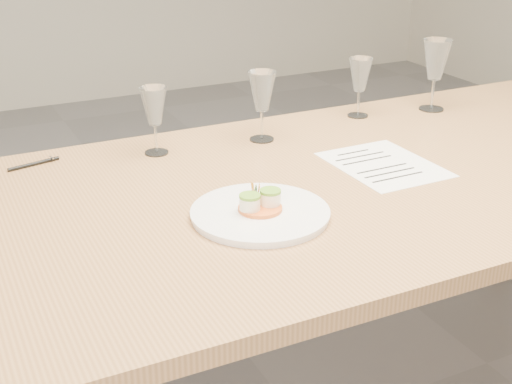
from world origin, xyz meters
name	(u,v)px	position (x,y,z in m)	size (l,w,h in m)	color
dining_table	(312,207)	(0.00, 0.00, 0.68)	(2.40, 1.00, 0.75)	#AF7D4C
dinner_plate	(260,212)	(-0.20, -0.12, 0.76)	(0.30, 0.30, 0.08)	white
recipe_sheet	(384,165)	(0.21, 0.02, 0.75)	(0.24, 0.30, 0.00)	white
ballpoint_pen	(34,164)	(-0.58, 0.40, 0.75)	(0.13, 0.04, 0.01)	black
wine_glass_1	(154,108)	(-0.27, 0.35, 0.87)	(0.07, 0.07, 0.18)	white
wine_glass_2	(262,93)	(0.02, 0.32, 0.88)	(0.08, 0.08, 0.19)	white
wine_glass_3	(360,76)	(0.38, 0.39, 0.87)	(0.07, 0.07, 0.18)	white
wine_glass_4	(436,61)	(0.63, 0.34, 0.90)	(0.09, 0.09, 0.22)	white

